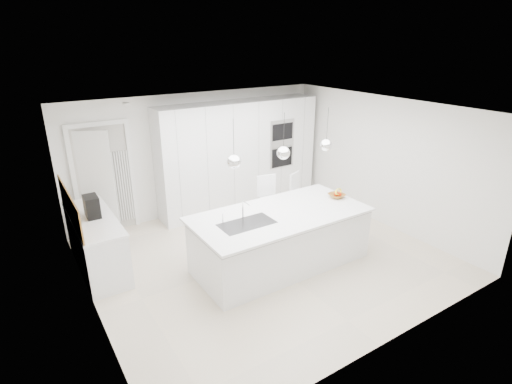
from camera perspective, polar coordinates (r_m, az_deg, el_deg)
floor at (r=6.91m, az=1.37°, el=-9.30°), size 5.50×5.50×0.00m
wall_back at (r=8.45m, az=-8.14°, el=5.48°), size 5.50×0.00×5.50m
wall_left at (r=5.44m, az=-23.36°, el=-5.15°), size 0.00×5.00×5.00m
ceiling at (r=6.04m, az=1.57°, el=11.60°), size 5.50×5.50×0.00m
tall_cabinets at (r=8.57m, az=-2.39°, el=5.22°), size 3.60×0.60×2.30m
oven_stack at (r=8.75m, az=3.75°, el=6.88°), size 0.62×0.04×1.05m
doorway_frame at (r=7.92m, az=-20.83°, el=1.50°), size 1.11×0.08×2.13m
hallway_door at (r=7.84m, az=-22.49°, el=0.91°), size 0.76×0.38×2.00m
radiator at (r=8.03m, az=-18.44°, el=0.74°), size 0.32×0.04×1.40m
left_base_cabinets at (r=6.91m, az=-21.81°, el=-6.91°), size 0.60×1.80×0.86m
left_worktop at (r=6.72m, az=-22.32°, el=-3.51°), size 0.62×1.82×0.04m
oak_backsplash at (r=6.58m, az=-25.08°, el=-1.87°), size 0.02×1.80×0.50m
island_base at (r=6.54m, az=3.61°, el=-6.92°), size 2.80×1.20×0.86m
island_worktop at (r=6.37m, az=3.44°, el=-3.17°), size 2.84×1.40×0.04m
island_sink at (r=6.03m, az=-1.31°, el=-5.24°), size 0.84×0.44×0.18m
island_tap at (r=6.12m, az=-1.91°, el=-2.49°), size 0.02×0.02×0.30m
pendant_left at (r=5.54m, az=-3.17°, el=4.32°), size 0.20×0.20×0.20m
pendant_mid at (r=5.99m, az=3.93°, el=5.59°), size 0.20×0.20×0.20m
pendant_right at (r=6.52m, az=9.99°, el=6.61°), size 0.20×0.20×0.20m
fruit_bowl at (r=7.09m, az=11.45°, el=-0.52°), size 0.29×0.29×0.07m
espresso_machine at (r=6.67m, az=-22.42°, el=-1.93°), size 0.21×0.32×0.34m
bar_stool_left at (r=7.30m, az=2.09°, el=-2.38°), size 0.47×0.60×1.18m
bar_stool_right at (r=7.87m, az=6.06°, el=-1.19°), size 0.51×0.58×1.05m
apple_a at (r=7.06m, az=11.84°, el=-0.33°), size 0.08×0.08×0.08m
apple_b at (r=7.05m, az=11.40°, el=-0.30°), size 0.09×0.09×0.09m
banana_bunch at (r=7.05m, az=11.68°, el=0.05°), size 0.24×0.17×0.22m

